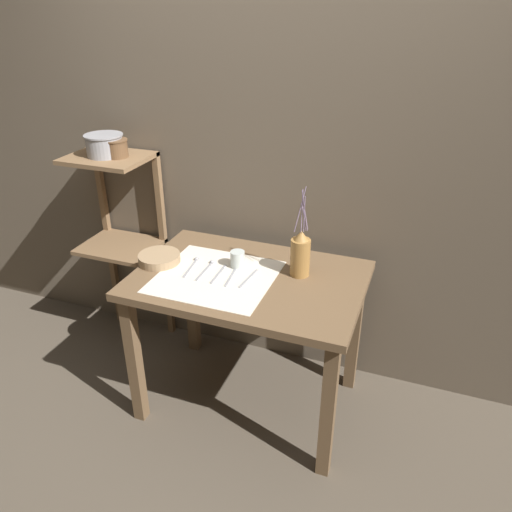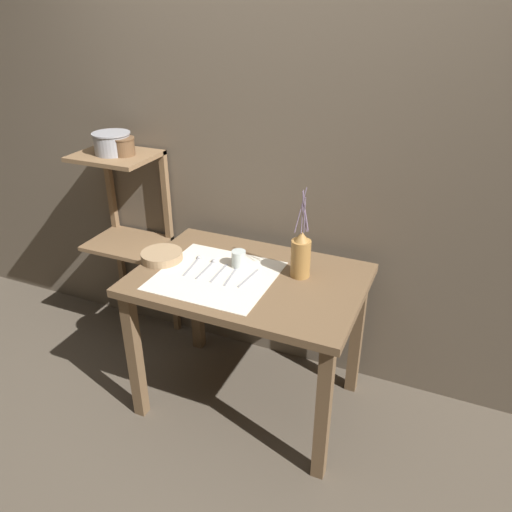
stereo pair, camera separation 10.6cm
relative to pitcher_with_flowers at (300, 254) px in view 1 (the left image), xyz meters
name	(u,v)px [view 1 (the left image)]	position (x,y,z in m)	size (l,w,h in m)	color
ground_plane	(249,399)	(-0.23, -0.11, -0.90)	(12.00, 12.00, 0.00)	brown
stone_wall_back	(281,167)	(-0.23, 0.38, 0.30)	(7.00, 0.06, 2.40)	brown
wooden_table	(249,297)	(-0.23, -0.11, -0.23)	(1.11, 0.75, 0.79)	brown
wooden_shelf_unit	(121,217)	(-1.15, 0.20, -0.06)	(0.44, 0.36, 1.23)	brown
linen_cloth	(216,277)	(-0.37, -0.16, -0.11)	(0.56, 0.52, 0.00)	beige
pitcher_with_flowers	(300,254)	(0.00, 0.00, 0.00)	(0.10, 0.10, 0.45)	olive
wooden_bowl	(159,258)	(-0.71, -0.13, -0.09)	(0.21, 0.21, 0.05)	#9E7F5B
glass_tumbler_near	(238,259)	(-0.31, -0.04, -0.07)	(0.07, 0.07, 0.08)	#B7C1BC
spoon_inner	(194,263)	(-0.53, -0.08, -0.10)	(0.04, 0.20, 0.02)	#939399
spoon_outer	(209,266)	(-0.45, -0.09, -0.10)	(0.02, 0.20, 0.02)	#939399
fork_outer	(218,274)	(-0.37, -0.14, -0.11)	(0.02, 0.19, 0.00)	#939399
fork_inner	(231,277)	(-0.30, -0.15, -0.11)	(0.03, 0.19, 0.00)	#939399
knife_center	(248,278)	(-0.22, -0.13, -0.11)	(0.03, 0.19, 0.00)	#939399
metal_pot_large	(104,144)	(-1.16, 0.15, 0.39)	(0.21, 0.21, 0.12)	#939399
metal_pot_small	(116,148)	(-1.09, 0.15, 0.38)	(0.13, 0.13, 0.10)	brown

